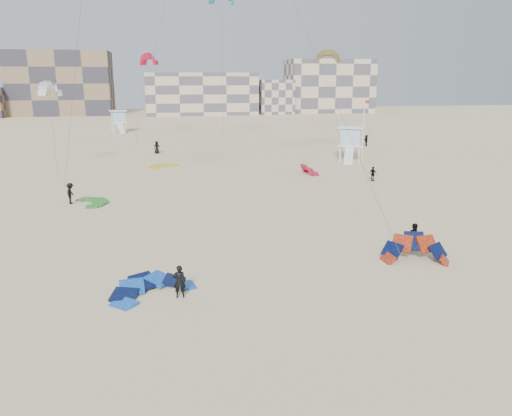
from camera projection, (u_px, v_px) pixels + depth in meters
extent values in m
plane|color=beige|center=(182.00, 303.00, 24.01)|extent=(320.00, 320.00, 0.00)
imported|color=black|center=(179.00, 281.00, 24.48)|extent=(0.62, 0.41, 1.69)
imported|color=black|center=(415.00, 238.00, 30.99)|extent=(1.03, 0.88, 1.82)
imported|color=black|center=(71.00, 193.00, 42.83)|extent=(0.81, 1.25, 1.82)
imported|color=black|center=(373.00, 174.00, 52.30)|extent=(0.80, 0.97, 1.56)
imported|color=black|center=(157.00, 147.00, 71.35)|extent=(0.99, 0.78, 1.80)
imported|color=black|center=(366.00, 140.00, 79.54)|extent=(0.65, 1.65, 1.74)
cylinder|color=#3F3F3F|center=(75.00, 66.00, 38.09)|extent=(5.11, 8.33, 20.81)
cylinder|color=#3F3F3F|center=(329.00, 85.00, 38.57)|extent=(0.08, 27.90, 18.00)
cylinder|color=#3F3F3F|center=(54.00, 132.00, 51.99)|extent=(2.11, 10.06, 8.21)
cylinder|color=#3F3F3F|center=(158.00, 35.00, 59.84)|extent=(7.89, 9.73, 29.01)
cylinder|color=#3F3F3F|center=(335.00, 108.00, 60.29)|extent=(0.55, 8.98, 12.10)
cylinder|color=#3F3F3F|center=(353.00, 63.00, 75.03)|extent=(6.52, 2.56, 23.53)
cylinder|color=#3F3F3F|center=(223.00, 73.00, 76.19)|extent=(0.32, 3.26, 20.62)
cylinder|color=#3F3F3F|center=(142.00, 99.00, 80.86)|extent=(2.64, 8.06, 12.37)
cube|color=white|center=(350.00, 145.00, 65.05)|extent=(3.99, 3.99, 0.15)
cube|color=#A0BEDA|center=(351.00, 136.00, 64.75)|extent=(3.28, 3.28, 2.18)
cube|color=white|center=(351.00, 127.00, 64.46)|extent=(4.14, 4.14, 0.17)
cube|color=white|center=(358.00, 156.00, 62.52)|extent=(2.21, 3.27, 1.80)
cube|color=white|center=(118.00, 122.00, 98.68)|extent=(3.63, 3.63, 0.15)
cube|color=#A0BEDA|center=(118.00, 117.00, 98.39)|extent=(2.98, 2.98, 2.12)
cube|color=white|center=(118.00, 111.00, 98.10)|extent=(3.76, 3.76, 0.17)
cube|color=white|center=(118.00, 129.00, 96.21)|extent=(1.79, 3.18, 1.76)
cylinder|color=white|center=(363.00, 131.00, 62.99)|extent=(0.10, 0.10, 8.15)
cube|color=red|center=(367.00, 102.00, 62.14)|extent=(0.61, 0.02, 0.41)
cube|color=#83684F|center=(62.00, 83.00, 144.37)|extent=(28.00, 14.00, 18.00)
cube|color=beige|center=(201.00, 94.00, 148.04)|extent=(32.00, 16.00, 12.00)
cube|color=beige|center=(329.00, 86.00, 156.16)|extent=(26.00, 14.00, 16.00)
cube|color=beige|center=(275.00, 97.00, 150.08)|extent=(10.00, 10.00, 10.00)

